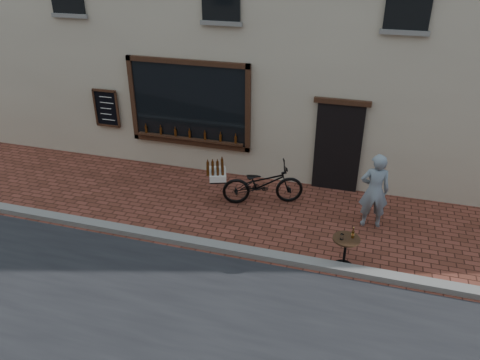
# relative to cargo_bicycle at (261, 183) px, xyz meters

# --- Properties ---
(ground) EXTENTS (90.00, 90.00, 0.00)m
(ground) POSITION_rel_cargo_bicycle_xyz_m (-0.32, -2.27, -0.51)
(ground) COLOR #53261A
(ground) RESTS_ON ground
(kerb) EXTENTS (90.00, 0.25, 0.12)m
(kerb) POSITION_rel_cargo_bicycle_xyz_m (-0.32, -2.07, -0.45)
(kerb) COLOR slate
(kerb) RESTS_ON ground
(cargo_bicycle) EXTENTS (2.26, 1.32, 1.06)m
(cargo_bicycle) POSITION_rel_cargo_bicycle_xyz_m (0.00, 0.00, 0.00)
(cargo_bicycle) COLOR black
(cargo_bicycle) RESTS_ON ground
(bistro_table) EXTENTS (0.51, 0.51, 0.88)m
(bistro_table) POSITION_rel_cargo_bicycle_xyz_m (2.12, -1.92, -0.04)
(bistro_table) COLOR black
(bistro_table) RESTS_ON ground
(pedestrian) EXTENTS (0.68, 0.51, 1.70)m
(pedestrian) POSITION_rel_cargo_bicycle_xyz_m (2.53, -0.27, 0.34)
(pedestrian) COLOR gray
(pedestrian) RESTS_ON ground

